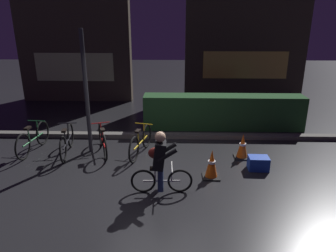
% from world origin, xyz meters
% --- Properties ---
extents(ground_plane, '(40.00, 40.00, 0.00)m').
position_xyz_m(ground_plane, '(0.00, 0.00, 0.00)').
color(ground_plane, black).
extents(sidewalk_curb, '(12.00, 0.24, 0.12)m').
position_xyz_m(sidewalk_curb, '(0.00, 2.20, 0.06)').
color(sidewalk_curb, '#56544F').
rests_on(sidewalk_curb, ground).
extents(hedge_row, '(4.80, 0.70, 1.02)m').
position_xyz_m(hedge_row, '(1.80, 3.10, 0.51)').
color(hedge_row, '#214723').
rests_on(hedge_row, ground).
extents(storefront_left, '(4.43, 0.54, 3.97)m').
position_xyz_m(storefront_left, '(-3.66, 6.50, 1.98)').
color(storefront_left, '#42382D').
rests_on(storefront_left, ground).
extents(storefront_right, '(4.93, 0.54, 4.56)m').
position_xyz_m(storefront_right, '(3.19, 7.20, 2.27)').
color(storefront_right, '#42382D').
rests_on(storefront_right, ground).
extents(street_post, '(0.10, 0.10, 2.99)m').
position_xyz_m(street_post, '(-1.77, 1.20, 1.49)').
color(street_post, '#2D2D33').
rests_on(street_post, ground).
extents(parked_bike_leftmost, '(0.46, 1.60, 0.74)m').
position_xyz_m(parked_bike_leftmost, '(-3.20, 1.15, 0.34)').
color(parked_bike_leftmost, black).
rests_on(parked_bike_leftmost, ground).
extents(parked_bike_left_mid, '(0.46, 1.57, 0.73)m').
position_xyz_m(parked_bike_left_mid, '(-2.30, 1.02, 0.33)').
color(parked_bike_left_mid, black).
rests_on(parked_bike_left_mid, ground).
extents(parked_bike_center_left, '(0.59, 1.47, 0.71)m').
position_xyz_m(parked_bike_center_left, '(-1.44, 1.13, 0.33)').
color(parked_bike_center_left, black).
rests_on(parked_bike_center_left, ground).
extents(parked_bike_center_right, '(0.49, 1.54, 0.72)m').
position_xyz_m(parked_bike_center_right, '(-0.48, 1.05, 0.33)').
color(parked_bike_center_right, black).
rests_on(parked_bike_center_right, ground).
extents(traffic_cone_near, '(0.36, 0.36, 0.62)m').
position_xyz_m(traffic_cone_near, '(1.13, -0.10, 0.30)').
color(traffic_cone_near, black).
rests_on(traffic_cone_near, ground).
extents(traffic_cone_far, '(0.36, 0.36, 0.61)m').
position_xyz_m(traffic_cone_far, '(1.98, 0.91, 0.29)').
color(traffic_cone_far, black).
rests_on(traffic_cone_far, ground).
extents(blue_crate, '(0.45, 0.33, 0.30)m').
position_xyz_m(blue_crate, '(2.22, 0.30, 0.15)').
color(blue_crate, '#193DB7').
rests_on(blue_crate, ground).
extents(cyclist, '(1.19, 0.50, 1.25)m').
position_xyz_m(cyclist, '(0.09, -0.70, 0.63)').
color(cyclist, black).
rests_on(cyclist, ground).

